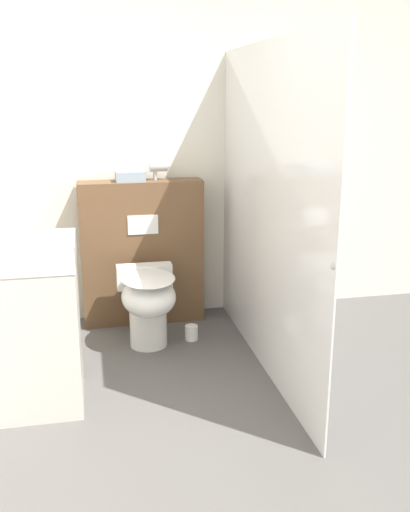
% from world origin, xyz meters
% --- Properties ---
extents(ground_plane, '(12.00, 12.00, 0.00)m').
position_xyz_m(ground_plane, '(0.00, 0.00, 0.00)').
color(ground_plane, '#565451').
extents(wall_back, '(8.00, 0.06, 2.50)m').
position_xyz_m(wall_back, '(0.00, 2.25, 1.25)').
color(wall_back, silver).
rests_on(wall_back, ground_plane).
extents(partition_panel, '(0.91, 0.22, 1.08)m').
position_xyz_m(partition_panel, '(-0.32, 2.09, 0.54)').
color(partition_panel, brown).
rests_on(partition_panel, ground_plane).
extents(shower_glass, '(0.04, 2.07, 1.99)m').
position_xyz_m(shower_glass, '(0.35, 1.18, 0.99)').
color(shower_glass, silver).
rests_on(shower_glass, ground_plane).
extents(toilet, '(0.39, 0.56, 0.53)m').
position_xyz_m(toilet, '(-0.34, 1.58, 0.33)').
color(toilet, white).
rests_on(toilet, ground_plane).
extents(sink_vanity, '(0.51, 0.46, 1.10)m').
position_xyz_m(sink_vanity, '(-1.03, 0.95, 0.48)').
color(sink_vanity, beige).
rests_on(sink_vanity, ground_plane).
extents(hair_drier, '(0.16, 0.08, 0.14)m').
position_xyz_m(hair_drier, '(-0.18, 2.10, 1.18)').
color(hair_drier, '#B7B7BC').
rests_on(hair_drier, partition_panel).
extents(folded_towel, '(0.21, 0.18, 0.07)m').
position_xyz_m(folded_towel, '(-0.39, 2.09, 1.12)').
color(folded_towel, '#8C9EAD').
rests_on(folded_towel, partition_panel).
extents(spare_toilet_roll, '(0.09, 0.09, 0.11)m').
position_xyz_m(spare_toilet_roll, '(-0.03, 1.64, 0.05)').
color(spare_toilet_roll, white).
rests_on(spare_toilet_roll, ground_plane).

